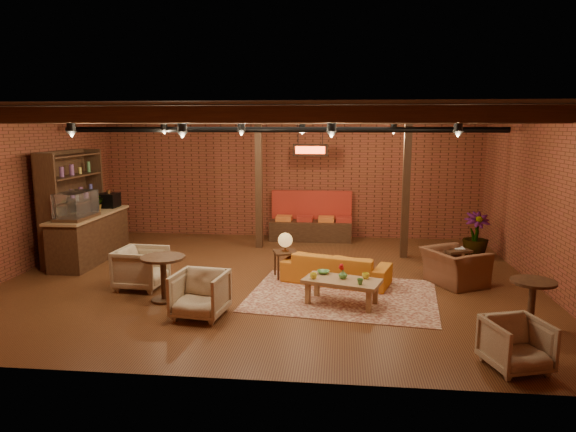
# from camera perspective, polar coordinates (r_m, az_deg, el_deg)

# --- Properties ---
(floor) EXTENTS (10.00, 10.00, 0.00)m
(floor) POSITION_cam_1_polar(r_m,az_deg,el_deg) (10.04, -2.13, -7.00)
(floor) COLOR #3A1B0E
(floor) RESTS_ON ground
(ceiling) EXTENTS (10.00, 8.00, 0.02)m
(ceiling) POSITION_cam_1_polar(r_m,az_deg,el_deg) (9.61, -2.26, 11.58)
(ceiling) COLOR black
(ceiling) RESTS_ON wall_back
(wall_back) EXTENTS (10.00, 0.02, 3.20)m
(wall_back) POSITION_cam_1_polar(r_m,az_deg,el_deg) (13.64, 0.17, 4.38)
(wall_back) COLOR brown
(wall_back) RESTS_ON ground
(wall_front) EXTENTS (10.00, 0.02, 3.20)m
(wall_front) POSITION_cam_1_polar(r_m,az_deg,el_deg) (5.82, -7.72, -3.33)
(wall_front) COLOR brown
(wall_front) RESTS_ON ground
(wall_left) EXTENTS (0.02, 8.00, 3.20)m
(wall_left) POSITION_cam_1_polar(r_m,az_deg,el_deg) (11.51, -27.68, 2.20)
(wall_left) COLOR brown
(wall_left) RESTS_ON ground
(wall_right) EXTENTS (0.02, 8.00, 3.20)m
(wall_right) POSITION_cam_1_polar(r_m,az_deg,el_deg) (10.27, 26.64, 1.47)
(wall_right) COLOR brown
(wall_right) RESTS_ON ground
(ceiling_beams) EXTENTS (9.80, 6.40, 0.22)m
(ceiling_beams) POSITION_cam_1_polar(r_m,az_deg,el_deg) (9.60, -2.25, 10.86)
(ceiling_beams) COLOR black
(ceiling_beams) RESTS_ON ceiling
(ceiling_pipe) EXTENTS (9.60, 0.12, 0.12)m
(ceiling_pipe) POSITION_cam_1_polar(r_m,az_deg,el_deg) (11.19, -1.07, 9.56)
(ceiling_pipe) COLOR black
(ceiling_pipe) RESTS_ON ceiling
(post_left) EXTENTS (0.16, 0.16, 3.20)m
(post_left) POSITION_cam_1_polar(r_m,az_deg,el_deg) (12.34, -3.26, 3.77)
(post_left) COLOR black
(post_left) RESTS_ON ground
(post_right) EXTENTS (0.16, 0.16, 3.20)m
(post_right) POSITION_cam_1_polar(r_m,az_deg,el_deg) (11.67, 12.99, 3.18)
(post_right) COLOR black
(post_right) RESTS_ON ground
(service_counter) EXTENTS (0.80, 2.50, 1.60)m
(service_counter) POSITION_cam_1_polar(r_m,az_deg,el_deg) (12.03, -21.18, -0.91)
(service_counter) COLOR black
(service_counter) RESTS_ON ground
(plant_counter) EXTENTS (0.35, 0.39, 0.30)m
(plant_counter) POSITION_cam_1_polar(r_m,az_deg,el_deg) (12.09, -20.46, 1.21)
(plant_counter) COLOR #337F33
(plant_counter) RESTS_ON service_counter
(shelving_hutch) EXTENTS (0.52, 2.00, 2.40)m
(shelving_hutch) POSITION_cam_1_polar(r_m,az_deg,el_deg) (12.24, -22.76, 1.07)
(shelving_hutch) COLOR black
(shelving_hutch) RESTS_ON ground
(banquette) EXTENTS (2.10, 0.70, 1.00)m
(banquette) POSITION_cam_1_polar(r_m,az_deg,el_deg) (13.30, 2.55, -0.56)
(banquette) COLOR #A9291C
(banquette) RESTS_ON ground
(service_sign) EXTENTS (0.86, 0.06, 0.30)m
(service_sign) POSITION_cam_1_polar(r_m,az_deg,el_deg) (12.64, 2.49, 7.34)
(service_sign) COLOR #F24118
(service_sign) RESTS_ON ceiling
(ceiling_spotlights) EXTENTS (6.40, 4.40, 0.28)m
(ceiling_spotlights) POSITION_cam_1_polar(r_m,az_deg,el_deg) (9.60, -2.24, 9.55)
(ceiling_spotlights) COLOR black
(ceiling_spotlights) RESTS_ON ceiling
(rug) EXTENTS (3.48, 2.83, 0.01)m
(rug) POSITION_cam_1_polar(r_m,az_deg,el_deg) (9.14, 6.09, -8.74)
(rug) COLOR maroon
(rug) RESTS_ON floor
(sofa) EXTENTS (2.13, 1.31, 0.58)m
(sofa) POSITION_cam_1_polar(r_m,az_deg,el_deg) (9.76, 5.38, -5.77)
(sofa) COLOR #C26B1B
(sofa) RESTS_ON floor
(coffee_table) EXTENTS (1.37, 0.96, 0.68)m
(coffee_table) POSITION_cam_1_polar(r_m,az_deg,el_deg) (8.62, 5.95, -7.30)
(coffee_table) COLOR olive
(coffee_table) RESTS_ON floor
(side_table_lamp) EXTENTS (0.54, 0.54, 0.89)m
(side_table_lamp) POSITION_cam_1_polar(r_m,az_deg,el_deg) (9.96, -0.30, -3.08)
(side_table_lamp) COLOR black
(side_table_lamp) RESTS_ON floor
(round_table_left) EXTENTS (0.74, 0.74, 0.77)m
(round_table_left) POSITION_cam_1_polar(r_m,az_deg,el_deg) (8.93, -13.68, -5.95)
(round_table_left) COLOR black
(round_table_left) RESTS_ON floor
(armchair_a) EXTENTS (0.81, 0.86, 0.83)m
(armchair_a) POSITION_cam_1_polar(r_m,az_deg,el_deg) (9.76, -15.98, -5.36)
(armchair_a) COLOR beige
(armchair_a) RESTS_ON floor
(armchair_b) EXTENTS (0.85, 0.81, 0.79)m
(armchair_b) POSITION_cam_1_polar(r_m,az_deg,el_deg) (8.14, -9.76, -8.34)
(armchair_b) COLOR beige
(armchair_b) RESTS_ON floor
(armchair_right) EXTENTS (1.08, 1.23, 0.90)m
(armchair_right) POSITION_cam_1_polar(r_m,az_deg,el_deg) (10.06, 18.04, -4.79)
(armchair_right) COLOR brown
(armchair_right) RESTS_ON floor
(side_table_book) EXTENTS (0.68, 0.68, 0.60)m
(side_table_book) POSITION_cam_1_polar(r_m,az_deg,el_deg) (10.53, 17.93, -3.69)
(side_table_book) COLOR black
(side_table_book) RESTS_ON floor
(round_table_right) EXTENTS (0.63, 0.63, 0.74)m
(round_table_right) POSITION_cam_1_polar(r_m,az_deg,el_deg) (8.29, 25.49, -8.11)
(round_table_right) COLOR black
(round_table_right) RESTS_ON floor
(armchair_far) EXTENTS (0.83, 0.81, 0.70)m
(armchair_far) POSITION_cam_1_polar(r_m,az_deg,el_deg) (6.97, 24.05, -12.68)
(armchair_far) COLOR beige
(armchair_far) RESTS_ON floor
(plant_tall) EXTENTS (1.89, 1.89, 3.08)m
(plant_tall) POSITION_cam_1_polar(r_m,az_deg,el_deg) (12.10, 20.43, 2.75)
(plant_tall) COLOR #4C7F4C
(plant_tall) RESTS_ON floor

